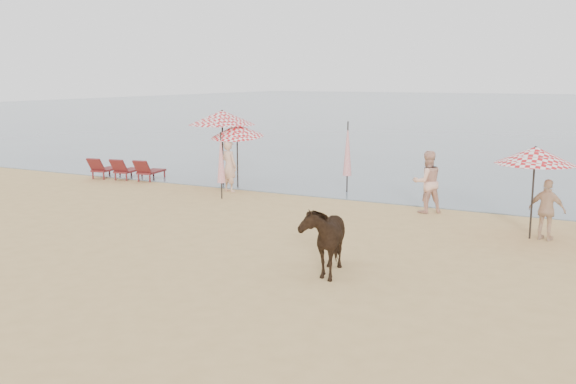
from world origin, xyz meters
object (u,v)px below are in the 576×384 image
umbrella_open_right (535,155)px  umbrella_closed_left (221,158)px  umbrella_open_left_b (237,131)px  cow (324,238)px  beachgoer_right_b (547,210)px  umbrella_open_left_a (222,118)px  beachgoer_left (229,166)px  umbrella_closed_right (348,149)px  lounger_cluster_left (126,169)px  beachgoer_right_a (427,182)px

umbrella_open_right → umbrella_closed_left: (-9.55, 0.90, -0.71)m
umbrella_open_left_b → cow: size_ratio=1.38×
beachgoer_right_b → umbrella_open_left_a: bearing=-1.9°
umbrella_closed_left → beachgoer_left: (-0.48, 1.21, -0.45)m
cow → beachgoer_left: 9.65m
umbrella_open_left_a → umbrella_closed_right: size_ratio=1.13×
umbrella_closed_right → umbrella_closed_left: bearing=-137.8°
umbrella_open_right → umbrella_closed_left: size_ratio=1.05×
lounger_cluster_left → umbrella_open_right: (15.02, -2.53, 1.65)m
beachgoer_left → beachgoer_right_b: (10.37, -2.08, -0.14)m
umbrella_open_left_b → beachgoer_right_b: bearing=-15.9°
cow → beachgoer_right_a: 6.69m
umbrella_closed_right → cow: bearing=-70.6°
umbrella_closed_left → beachgoer_right_a: 6.55m
umbrella_open_left_a → umbrella_open_left_b: bearing=-3.5°
umbrella_open_left_a → umbrella_closed_left: (1.41, -2.24, -1.12)m
lounger_cluster_left → umbrella_closed_right: umbrella_closed_right is taller
umbrella_open_left_a → beachgoer_right_b: (11.30, -3.11, -1.71)m
umbrella_closed_left → beachgoer_left: umbrella_closed_left is taller
umbrella_open_left_b → beachgoer_left: (0.11, -0.71, -1.16)m
lounger_cluster_left → beachgoer_right_a: 11.96m
umbrella_open_right → umbrella_closed_right: size_ratio=0.94×
umbrella_open_left_a → cow: umbrella_open_left_a is taller
cow → beachgoer_left: size_ratio=0.98×
umbrella_closed_right → beachgoer_left: bearing=-155.4°
beachgoer_left → cow: bearing=149.9°
umbrella_open_right → lounger_cluster_left: bearing=-173.4°
umbrella_open_right → beachgoer_right_b: (0.35, 0.03, -1.30)m
umbrella_open_left_b → umbrella_closed_right: umbrella_closed_right is taller
umbrella_open_right → cow: size_ratio=1.32×
umbrella_open_left_a → umbrella_closed_right: (4.59, 0.65, -0.96)m
umbrella_open_left_b → umbrella_closed_left: size_ratio=1.09×
umbrella_open_left_a → cow: 11.17m
umbrella_open_left_b → beachgoer_left: 1.37m
lounger_cluster_left → umbrella_open_left_b: bearing=-6.3°
umbrella_open_left_b → umbrella_open_right: umbrella_open_left_b is taller
lounger_cluster_left → umbrella_open_right: bearing=-19.2°
cow → beachgoer_right_b: 6.10m
umbrella_closed_left → lounger_cluster_left: bearing=163.3°
lounger_cluster_left → cow: size_ratio=1.64×
umbrella_open_left_a → umbrella_closed_left: bearing=-40.4°
umbrella_open_left_b → umbrella_open_left_a: bearing=158.0°
umbrella_open_left_a → umbrella_open_left_b: size_ratio=1.16×
umbrella_open_right → cow: bearing=-108.3°
lounger_cluster_left → umbrella_closed_left: size_ratio=1.30×
lounger_cluster_left → umbrella_open_left_a: size_ratio=1.03×
lounger_cluster_left → beachgoer_right_a: size_ratio=1.55×
lounger_cluster_left → umbrella_open_left_a: umbrella_open_left_a is taller
umbrella_open_right → umbrella_closed_left: bearing=-169.2°
lounger_cluster_left → umbrella_open_right: umbrella_open_right is taller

